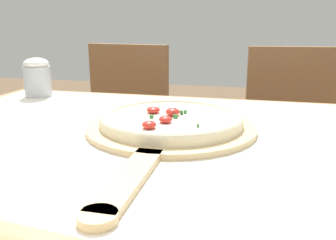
% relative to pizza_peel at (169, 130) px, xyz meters
% --- Properties ---
extents(dining_table, '(1.22, 1.04, 0.74)m').
position_rel_pizza_peel_xyz_m(dining_table, '(-0.03, -0.11, -0.11)').
color(dining_table, '#A87F51').
rests_on(dining_table, ground_plane).
extents(towel_cloth, '(1.14, 0.96, 0.00)m').
position_rel_pizza_peel_xyz_m(towel_cloth, '(-0.03, -0.11, -0.01)').
color(towel_cloth, white).
rests_on(towel_cloth, dining_table).
extents(pizza_peel, '(0.37, 0.60, 0.01)m').
position_rel_pizza_peel_xyz_m(pizza_peel, '(0.00, 0.00, 0.00)').
color(pizza_peel, '#D6B784').
rests_on(pizza_peel, towel_cloth).
extents(pizza, '(0.31, 0.31, 0.04)m').
position_rel_pizza_peel_xyz_m(pizza, '(-0.00, 0.02, 0.02)').
color(pizza, beige).
rests_on(pizza, pizza_peel).
extents(chair_left, '(0.44, 0.44, 0.88)m').
position_rel_pizza_peel_xyz_m(chair_left, '(-0.39, 0.73, -0.24)').
color(chair_left, brown).
rests_on(chair_left, ground_plane).
extents(chair_right, '(0.44, 0.44, 0.88)m').
position_rel_pizza_peel_xyz_m(chair_right, '(0.34, 0.73, -0.24)').
color(chair_right, brown).
rests_on(chair_right, ground_plane).
extents(flour_cup, '(0.08, 0.08, 0.12)m').
position_rel_pizza_peel_xyz_m(flour_cup, '(-0.50, 0.29, 0.06)').
color(flour_cup, '#B2B7BC').
rests_on(flour_cup, towel_cloth).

